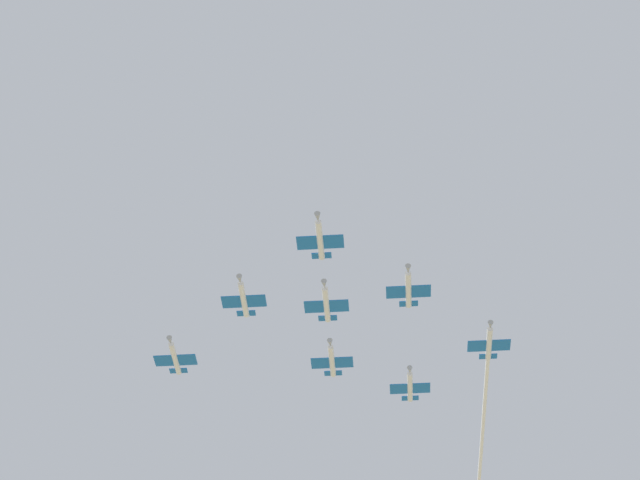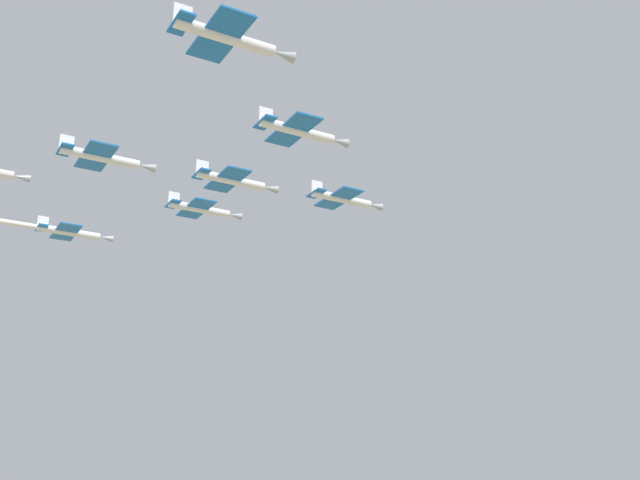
# 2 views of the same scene
# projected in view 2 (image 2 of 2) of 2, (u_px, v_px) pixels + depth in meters

# --- Properties ---
(jet_lead) EXTENTS (10.48, 7.95, 2.18)m
(jet_lead) POSITION_uv_depth(u_px,v_px,m) (343.00, 199.00, 95.10)
(jet_lead) COLOR white
(jet_port_inner) EXTENTS (10.48, 7.95, 2.18)m
(jet_port_inner) POSITION_uv_depth(u_px,v_px,m) (201.00, 209.00, 100.08)
(jet_port_inner) COLOR white
(jet_starboard_inner) EXTENTS (10.48, 7.95, 2.18)m
(jet_starboard_inner) POSITION_uv_depth(u_px,v_px,m) (299.00, 131.00, 77.38)
(jet_starboard_inner) COLOR white
(jet_port_outer) EXTENTS (10.48, 7.95, 2.18)m
(jet_port_outer) POSITION_uv_depth(u_px,v_px,m) (233.00, 180.00, 87.77)
(jet_port_outer) COLOR white
(jet_center_rear) EXTENTS (10.48, 7.95, 2.18)m
(jet_center_rear) POSITION_uv_depth(u_px,v_px,m) (228.00, 38.00, 59.23)
(jet_center_rear) COLOR white
(jet_port_trail) EXTENTS (10.48, 7.95, 2.18)m
(jet_port_trail) POSITION_uv_depth(u_px,v_px,m) (102.00, 157.00, 80.49)
(jet_port_trail) COLOR white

